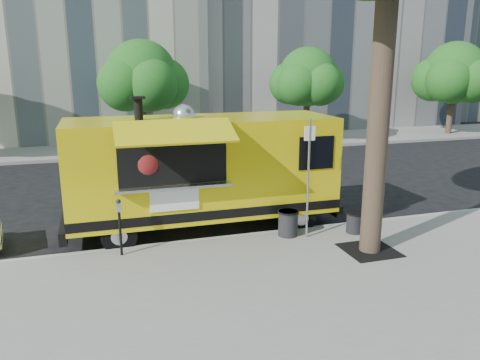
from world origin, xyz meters
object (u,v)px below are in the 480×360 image
object	(u,v)px
far_tree_b	(142,76)
far_tree_c	(308,77)
parking_meter	(120,221)
trash_bin_right	(355,222)
sign_post	(308,172)
trash_bin_left	(288,222)
far_tree_d	(454,73)
food_truck	(202,169)

from	to	relation	value
far_tree_b	far_tree_c	distance (m)	9.01
far_tree_c	far_tree_b	bearing A→B (deg)	178.09
parking_meter	trash_bin_right	xyz separation A→B (m)	(5.88, -0.27, -0.54)
sign_post	trash_bin_left	distance (m)	1.43
far_tree_c	trash_bin_right	xyz separation A→B (m)	(-5.12, -14.02, -3.27)
far_tree_b	far_tree_d	distance (m)	19.00
trash_bin_left	sign_post	bearing A→B (deg)	-32.01
far_tree_d	far_tree_c	bearing A→B (deg)	-178.85
far_tree_b	parking_meter	size ratio (longest dim) A/B	4.12
food_truck	trash_bin_left	xyz separation A→B (m)	(1.90, -1.47, -1.20)
far_tree_d	sign_post	size ratio (longest dim) A/B	1.88
far_tree_c	trash_bin_left	size ratio (longest dim) A/B	7.98
parking_meter	trash_bin_left	bearing A→B (deg)	0.69
far_tree_b	far_tree_c	xyz separation A→B (m)	(9.00, -0.30, -0.12)
far_tree_d	food_truck	bearing A→B (deg)	-146.45
far_tree_c	trash_bin_left	world-z (taller)	far_tree_c
parking_meter	trash_bin_right	world-z (taller)	parking_meter
parking_meter	far_tree_d	bearing A→B (deg)	33.60
far_tree_b	trash_bin_right	xyz separation A→B (m)	(3.88, -14.32, -3.39)
far_tree_b	sign_post	distance (m)	14.61
far_tree_b	food_truck	world-z (taller)	far_tree_b
sign_post	food_truck	xyz separation A→B (m)	(-2.30, 1.72, -0.15)
food_truck	far_tree_c	bearing A→B (deg)	54.56
far_tree_d	parking_meter	bearing A→B (deg)	-146.40
parking_meter	trash_bin_right	distance (m)	5.91
trash_bin_right	parking_meter	bearing A→B (deg)	177.35
food_truck	trash_bin_right	distance (m)	4.24
parking_meter	food_truck	distance (m)	2.81
far_tree_d	trash_bin_left	distance (m)	22.11
far_tree_d	sign_post	bearing A→B (deg)	-139.30
sign_post	far_tree_b	bearing A→B (deg)	100.15
sign_post	food_truck	distance (m)	2.87
trash_bin_left	parking_meter	bearing A→B (deg)	-179.31
parking_meter	sign_post	bearing A→B (deg)	-2.52
far_tree_c	food_truck	bearing A→B (deg)	-125.57
sign_post	trash_bin_left	world-z (taller)	sign_post
food_truck	trash_bin_right	xyz separation A→B (m)	(3.63, -1.79, -1.26)
parking_meter	trash_bin_left	size ratio (longest dim) A/B	2.04
parking_meter	food_truck	world-z (taller)	food_truck
far_tree_b	sign_post	xyz separation A→B (m)	(2.55, -14.25, -1.98)
sign_post	parking_meter	size ratio (longest dim) A/B	2.25
far_tree_b	trash_bin_right	distance (m)	15.22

